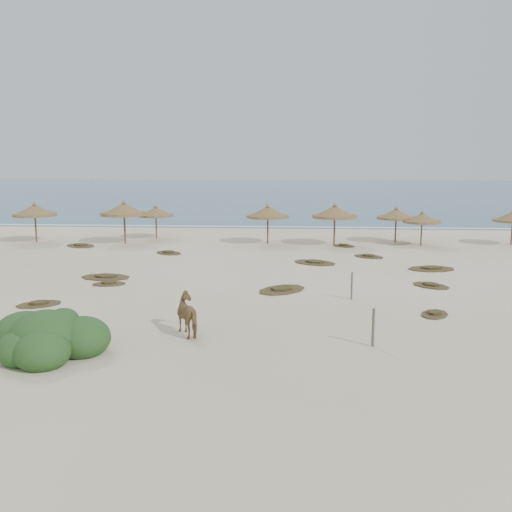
% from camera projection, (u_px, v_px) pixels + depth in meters
% --- Properties ---
extents(ground, '(160.00, 160.00, 0.00)m').
position_uv_depth(ground, '(219.00, 299.00, 25.26)').
color(ground, beige).
rests_on(ground, ground).
extents(ocean, '(200.00, 100.00, 0.01)m').
position_uv_depth(ocean, '(275.00, 192.00, 98.95)').
color(ocean, '#2C6184').
rests_on(ocean, ground).
extents(foam_line, '(70.00, 0.60, 0.01)m').
position_uv_depth(foam_line, '(257.00, 227.00, 50.81)').
color(foam_line, white).
rests_on(foam_line, ground).
extents(palapa_0, '(4.14, 4.14, 2.95)m').
position_uv_depth(palapa_0, '(35.00, 211.00, 41.59)').
color(palapa_0, brown).
rests_on(palapa_0, ground).
extents(palapa_1, '(3.47, 3.47, 2.59)m').
position_uv_depth(palapa_1, '(156.00, 212.00, 43.48)').
color(palapa_1, brown).
rests_on(palapa_1, ground).
extents(palapa_2, '(3.40, 3.40, 3.15)m').
position_uv_depth(palapa_2, '(124.00, 210.00, 40.84)').
color(palapa_2, brown).
rests_on(palapa_2, ground).
extents(palapa_3, '(3.26, 3.26, 2.89)m').
position_uv_depth(palapa_3, '(268.00, 213.00, 40.74)').
color(palapa_3, brown).
rests_on(palapa_3, ground).
extents(palapa_4, '(4.22, 4.22, 3.01)m').
position_uv_depth(palapa_4, '(335.00, 212.00, 40.05)').
color(palapa_4, brown).
rests_on(palapa_4, ground).
extents(palapa_5, '(2.80, 2.80, 2.48)m').
position_uv_depth(palapa_5, '(422.00, 218.00, 39.98)').
color(palapa_5, brown).
rests_on(palapa_5, ground).
extents(palapa_6, '(3.58, 3.58, 2.65)m').
position_uv_depth(palapa_6, '(396.00, 214.00, 41.37)').
color(palapa_6, brown).
rests_on(palapa_6, ground).
extents(horse, '(1.62, 1.88, 1.46)m').
position_uv_depth(horse, '(190.00, 314.00, 20.17)').
color(horse, olive).
rests_on(horse, ground).
extents(fence_post_near, '(0.12, 0.12, 1.30)m').
position_uv_depth(fence_post_near, '(373.00, 327.00, 18.92)').
color(fence_post_near, brown).
rests_on(fence_post_near, ground).
extents(fence_post_far, '(0.10, 0.10, 1.22)m').
position_uv_depth(fence_post_far, '(352.00, 286.00, 25.12)').
color(fence_post_far, brown).
rests_on(fence_post_far, ground).
extents(bush, '(3.84, 3.38, 1.72)m').
position_uv_depth(bush, '(48.00, 339.00, 18.05)').
color(bush, '#2F5624').
rests_on(bush, ground).
extents(scrub_1, '(2.85, 2.08, 0.16)m').
position_uv_depth(scrub_1, '(106.00, 277.00, 29.66)').
color(scrub_1, '#503D23').
rests_on(scrub_1, ground).
extents(scrub_2, '(1.80, 1.35, 0.16)m').
position_uv_depth(scrub_2, '(109.00, 284.00, 28.11)').
color(scrub_2, '#503D23').
rests_on(scrub_2, ground).
extents(scrub_3, '(3.10, 2.72, 0.16)m').
position_uv_depth(scrub_3, '(315.00, 262.00, 33.68)').
color(scrub_3, '#503D23').
rests_on(scrub_3, ground).
extents(scrub_4, '(2.21, 2.22, 0.16)m').
position_uv_depth(scrub_4, '(431.00, 285.00, 27.74)').
color(scrub_4, '#503D23').
rests_on(scrub_4, ground).
extents(scrub_5, '(2.91, 2.16, 0.16)m').
position_uv_depth(scrub_5, '(431.00, 269.00, 31.84)').
color(scrub_5, '#503D23').
rests_on(scrub_5, ground).
extents(scrub_6, '(2.96, 2.83, 0.16)m').
position_uv_depth(scrub_6, '(81.00, 245.00, 40.03)').
color(scrub_6, '#503D23').
rests_on(scrub_6, ground).
extents(scrub_7, '(2.32, 2.17, 0.16)m').
position_uv_depth(scrub_7, '(369.00, 256.00, 35.72)').
color(scrub_7, '#503D23').
rests_on(scrub_7, ground).
extents(scrub_9, '(3.02, 3.07, 0.16)m').
position_uv_depth(scrub_9, '(282.00, 289.00, 26.88)').
color(scrub_9, '#503D23').
rests_on(scrub_9, ground).
extents(scrub_10, '(1.99, 1.89, 0.16)m').
position_uv_depth(scrub_10, '(344.00, 246.00, 39.92)').
color(scrub_10, '#503D23').
rests_on(scrub_10, ground).
extents(scrub_11, '(2.22, 2.00, 0.16)m').
position_uv_depth(scrub_11, '(39.00, 304.00, 24.26)').
color(scrub_11, '#503D23').
rests_on(scrub_11, ground).
extents(scrub_12, '(1.59, 1.83, 0.16)m').
position_uv_depth(scrub_12, '(434.00, 314.00, 22.73)').
color(scrub_12, '#503D23').
rests_on(scrub_12, ground).
extents(scrub_13, '(2.37, 2.25, 0.16)m').
position_uv_depth(scrub_13, '(169.00, 253.00, 37.03)').
color(scrub_13, '#503D23').
rests_on(scrub_13, ground).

